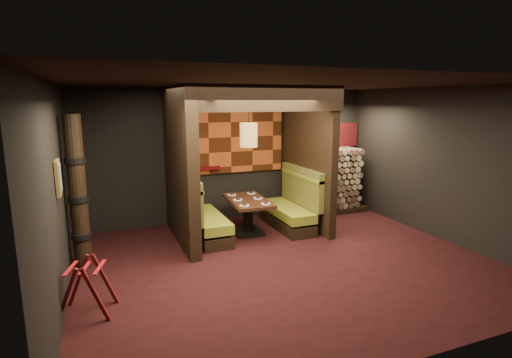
% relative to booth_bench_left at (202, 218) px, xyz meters
% --- Properties ---
extents(floor, '(6.50, 5.50, 0.02)m').
position_rel_booth_bench_left_xyz_m(floor, '(0.96, -1.65, -0.41)').
color(floor, black).
rests_on(floor, ground).
extents(ceiling, '(6.50, 5.50, 0.02)m').
position_rel_booth_bench_left_xyz_m(ceiling, '(0.96, -1.65, 2.46)').
color(ceiling, black).
rests_on(ceiling, ground).
extents(wall_back, '(6.50, 0.02, 2.85)m').
position_rel_booth_bench_left_xyz_m(wall_back, '(0.96, 1.11, 1.02)').
color(wall_back, black).
rests_on(wall_back, ground).
extents(wall_front, '(6.50, 0.02, 2.85)m').
position_rel_booth_bench_left_xyz_m(wall_front, '(0.96, -4.41, 1.02)').
color(wall_front, black).
rests_on(wall_front, ground).
extents(wall_left, '(0.02, 5.50, 2.85)m').
position_rel_booth_bench_left_xyz_m(wall_left, '(-2.30, -1.65, 1.02)').
color(wall_left, black).
rests_on(wall_left, ground).
extents(wall_right, '(0.02, 5.50, 2.85)m').
position_rel_booth_bench_left_xyz_m(wall_right, '(4.22, -1.65, 1.02)').
color(wall_right, black).
rests_on(wall_right, ground).
extents(partition_left, '(0.20, 2.20, 2.85)m').
position_rel_booth_bench_left_xyz_m(partition_left, '(-0.39, -0.00, 1.02)').
color(partition_left, black).
rests_on(partition_left, floor).
extents(partition_right, '(0.15, 2.10, 2.85)m').
position_rel_booth_bench_left_xyz_m(partition_right, '(2.26, 0.05, 1.02)').
color(partition_right, black).
rests_on(partition_right, floor).
extents(header_beam, '(2.85, 0.18, 0.44)m').
position_rel_booth_bench_left_xyz_m(header_beam, '(0.94, -0.95, 2.23)').
color(header_beam, black).
rests_on(header_beam, partition_left).
extents(tapa_back_panel, '(2.40, 0.06, 1.55)m').
position_rel_booth_bench_left_xyz_m(tapa_back_panel, '(0.94, 1.06, 1.42)').
color(tapa_back_panel, '#A94A1C').
rests_on(tapa_back_panel, wall_back).
extents(tapa_side_panel, '(0.04, 1.85, 1.45)m').
position_rel_booth_bench_left_xyz_m(tapa_side_panel, '(-0.27, 0.17, 1.45)').
color(tapa_side_panel, '#A94A1C').
rests_on(tapa_side_panel, partition_left).
extents(lacquer_shelf, '(0.60, 0.12, 0.07)m').
position_rel_booth_bench_left_xyz_m(lacquer_shelf, '(0.36, 1.00, 0.78)').
color(lacquer_shelf, '#56060C').
rests_on(lacquer_shelf, wall_back).
extents(booth_bench_left, '(0.68, 1.60, 1.14)m').
position_rel_booth_bench_left_xyz_m(booth_bench_left, '(0.00, 0.00, 0.00)').
color(booth_bench_left, black).
rests_on(booth_bench_left, floor).
extents(booth_bench_right, '(0.68, 1.60, 1.14)m').
position_rel_booth_bench_left_xyz_m(booth_bench_right, '(1.89, 0.00, 0.00)').
color(booth_bench_right, black).
rests_on(booth_bench_right, floor).
extents(dining_table, '(0.80, 1.36, 0.70)m').
position_rel_booth_bench_left_xyz_m(dining_table, '(0.91, -0.06, 0.06)').
color(dining_table, black).
rests_on(dining_table, floor).
extents(place_settings, '(0.65, 1.11, 0.03)m').
position_rel_booth_bench_left_xyz_m(place_settings, '(0.91, -0.06, 0.31)').
color(place_settings, white).
rests_on(place_settings, dining_table).
extents(pendant_lamp, '(0.33, 0.33, 1.12)m').
position_rel_booth_bench_left_xyz_m(pendant_lamp, '(0.91, -0.11, 1.56)').
color(pendant_lamp, olive).
rests_on(pendant_lamp, ceiling).
extents(framed_picture, '(0.05, 0.36, 0.46)m').
position_rel_booth_bench_left_xyz_m(framed_picture, '(-2.25, -1.55, 1.22)').
color(framed_picture, olive).
rests_on(framed_picture, wall_left).
extents(luggage_rack, '(0.77, 0.63, 0.73)m').
position_rel_booth_bench_left_xyz_m(luggage_rack, '(-2.01, -2.14, -0.04)').
color(luggage_rack, '#4F0C11').
rests_on(luggage_rack, floor).
extents(totem_column, '(0.31, 0.31, 2.40)m').
position_rel_booth_bench_left_xyz_m(totem_column, '(-2.09, -0.55, 0.79)').
color(totem_column, black).
rests_on(totem_column, floor).
extents(firewood_stack, '(1.73, 0.70, 1.50)m').
position_rel_booth_bench_left_xyz_m(firewood_stack, '(3.25, 0.70, 0.35)').
color(firewood_stack, black).
rests_on(firewood_stack, floor).
extents(mosaic_header, '(1.83, 0.10, 0.56)m').
position_rel_booth_bench_left_xyz_m(mosaic_header, '(3.25, 1.03, 1.38)').
color(mosaic_header, maroon).
rests_on(mosaic_header, wall_back).
extents(bay_front_post, '(0.08, 0.08, 2.85)m').
position_rel_booth_bench_left_xyz_m(bay_front_post, '(2.35, 0.31, 1.02)').
color(bay_front_post, black).
rests_on(bay_front_post, floor).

